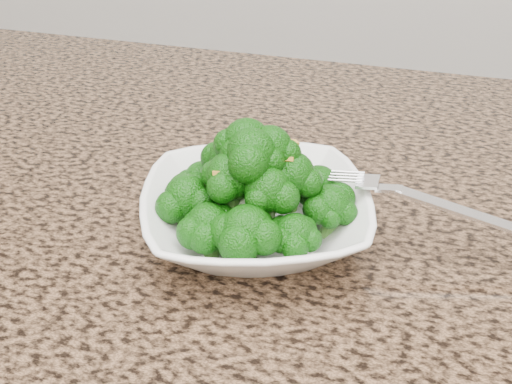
% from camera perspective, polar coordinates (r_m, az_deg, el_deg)
% --- Properties ---
extents(granite_counter, '(1.64, 1.04, 0.03)m').
position_cam_1_polar(granite_counter, '(0.59, -3.83, -6.37)').
color(granite_counter, brown).
rests_on(granite_counter, cabinet).
extents(bowl, '(0.26, 0.26, 0.05)m').
position_cam_1_polar(bowl, '(0.58, 0.00, -2.10)').
color(bowl, white).
rests_on(bowl, granite_counter).
extents(broccoli_pile, '(0.18, 0.18, 0.08)m').
position_cam_1_polar(broccoli_pile, '(0.55, 0.00, 3.42)').
color(broccoli_pile, '#0F5209').
rests_on(broccoli_pile, bowl).
extents(garlic_topping, '(0.11, 0.11, 0.01)m').
position_cam_1_polar(garlic_topping, '(0.53, 0.00, 7.34)').
color(garlic_topping, gold).
rests_on(garlic_topping, broccoli_pile).
extents(fork, '(0.19, 0.03, 0.01)m').
position_cam_1_polar(fork, '(0.57, 12.16, 0.25)').
color(fork, silver).
rests_on(fork, bowl).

